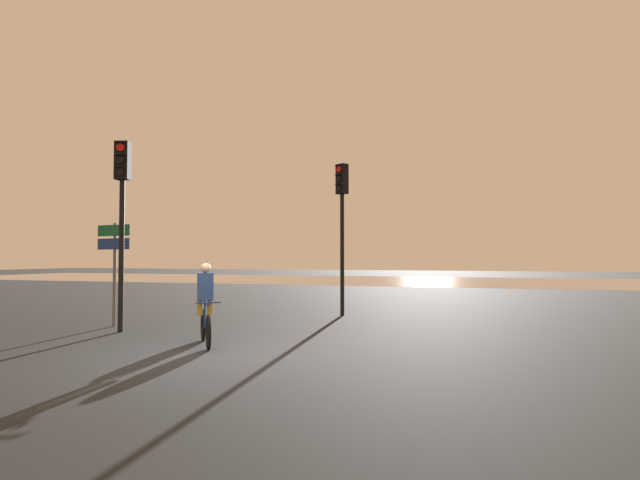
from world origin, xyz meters
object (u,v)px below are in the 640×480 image
(cyclist, at_px, (205,303))
(direction_sign_post, at_px, (114,255))
(traffic_light_near_left, at_px, (122,199))
(traffic_light_center, at_px, (342,210))

(cyclist, bearing_deg, direction_sign_post, -60.53)
(traffic_light_near_left, distance_m, cyclist, 3.69)
(traffic_light_near_left, relative_size, cyclist, 2.75)
(traffic_light_near_left, relative_size, traffic_light_center, 0.98)
(traffic_light_near_left, relative_size, direction_sign_post, 1.71)
(traffic_light_center, relative_size, cyclist, 2.80)
(traffic_light_near_left, distance_m, traffic_light_center, 6.23)
(traffic_light_near_left, xyz_separation_m, cyclist, (2.76, -0.92, -2.27))
(traffic_light_center, distance_m, cyclist, 6.23)
(traffic_light_center, bearing_deg, direction_sign_post, 67.14)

